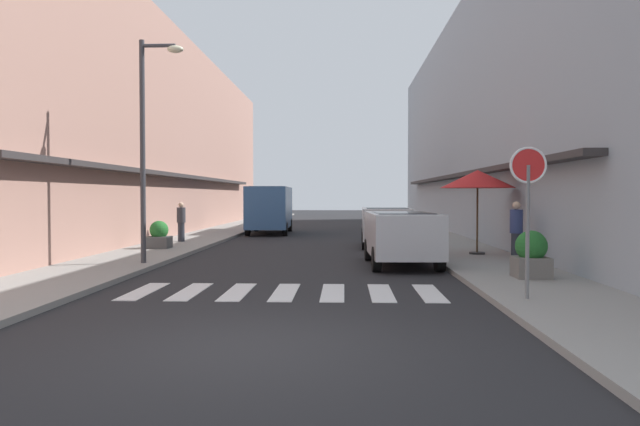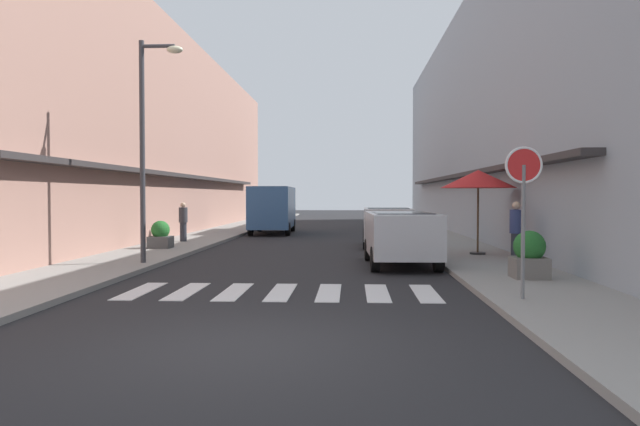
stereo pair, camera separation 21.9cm
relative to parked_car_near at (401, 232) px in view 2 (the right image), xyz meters
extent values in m
plane|color=#232326|center=(-2.74, 9.98, -0.92)|extent=(103.96, 103.96, 0.00)
cube|color=gray|center=(-7.85, 9.98, -0.86)|extent=(2.65, 66.16, 0.12)
cube|color=gray|center=(2.37, 9.98, -0.86)|extent=(2.65, 66.16, 0.12)
cube|color=#A87A6B|center=(-11.67, 11.34, 3.89)|extent=(5.00, 44.53, 9.63)
cube|color=#332D2D|center=(-8.92, 11.34, 1.88)|extent=(0.50, 31.17, 0.16)
cube|color=#939EA8|center=(6.20, 11.34, 4.46)|extent=(5.00, 44.53, 10.77)
cube|color=#332D2D|center=(3.45, 11.34, 1.88)|extent=(0.50, 31.17, 0.16)
cube|color=silver|center=(-5.59, -4.62, -0.91)|extent=(0.45, 2.20, 0.01)
cube|color=silver|center=(-4.64, -4.62, -0.91)|extent=(0.45, 2.20, 0.01)
cube|color=silver|center=(-3.69, -4.62, -0.91)|extent=(0.45, 2.20, 0.01)
cube|color=silver|center=(-2.74, -4.62, -0.91)|extent=(0.45, 2.20, 0.01)
cube|color=silver|center=(-1.79, -4.62, -0.91)|extent=(0.45, 2.20, 0.01)
cube|color=silver|center=(-0.84, -4.62, -0.91)|extent=(0.45, 2.20, 0.01)
cube|color=silver|center=(0.11, -4.62, -0.91)|extent=(0.45, 2.20, 0.01)
cube|color=silver|center=(0.00, 0.04, -0.04)|extent=(1.89, 4.12, 1.13)
cube|color=black|center=(0.00, -0.17, 0.27)|extent=(1.55, 2.33, 0.56)
cylinder|color=black|center=(-0.84, 1.35, -0.60)|extent=(0.24, 0.65, 0.64)
cylinder|color=black|center=(0.75, 1.41, -0.60)|extent=(0.24, 0.65, 0.64)
cylinder|color=black|center=(-0.75, -1.33, -0.60)|extent=(0.24, 0.65, 0.64)
cylinder|color=black|center=(0.84, -1.28, -0.60)|extent=(0.24, 0.65, 0.64)
cube|color=silver|center=(0.00, 6.16, -0.04)|extent=(1.84, 3.98, 1.13)
cube|color=black|center=(0.00, 5.96, 0.27)|extent=(1.52, 2.24, 0.56)
cylinder|color=black|center=(-0.76, 7.48, -0.60)|extent=(0.24, 0.65, 0.64)
cylinder|color=black|center=(0.83, 7.44, -0.60)|extent=(0.24, 0.65, 0.64)
cylinder|color=black|center=(-0.83, 4.88, -0.60)|extent=(0.24, 0.65, 0.64)
cylinder|color=black|center=(0.76, 4.84, -0.60)|extent=(0.24, 0.65, 0.64)
cube|color=#33598C|center=(-5.32, 13.82, 0.41)|extent=(2.11, 5.45, 2.03)
cube|color=black|center=(-5.32, 13.55, 1.17)|extent=(1.73, 3.07, 0.56)
cylinder|color=black|center=(-6.27, 15.57, -0.60)|extent=(0.24, 0.65, 0.64)
cylinder|color=black|center=(-4.48, 15.63, -0.60)|extent=(0.24, 0.65, 0.64)
cylinder|color=black|center=(-6.16, 12.01, -0.60)|extent=(0.24, 0.65, 0.64)
cylinder|color=black|center=(-4.37, 12.06, -0.60)|extent=(0.24, 0.65, 0.64)
cylinder|color=slate|center=(1.64, -5.83, 0.37)|extent=(0.07, 0.07, 2.34)
cylinder|color=red|center=(1.64, -5.83, 1.54)|extent=(0.64, 0.03, 0.64)
torus|color=white|center=(1.64, -5.83, 1.54)|extent=(0.65, 0.05, 0.65)
cylinder|color=#38383D|center=(-6.94, -0.59, 2.17)|extent=(0.14, 0.14, 5.93)
cylinder|color=#38383D|center=(-6.49, -0.59, 4.98)|extent=(0.90, 0.10, 0.10)
ellipsoid|color=beige|center=(-6.04, -0.59, 4.88)|extent=(0.44, 0.28, 0.20)
cylinder|color=#262626|center=(2.53, 2.20, -0.77)|extent=(0.48, 0.48, 0.06)
cylinder|color=#4C3823|center=(2.53, 2.20, 0.36)|extent=(0.06, 0.06, 2.31)
cone|color=red|center=(2.53, 2.20, 1.51)|extent=(2.29, 2.29, 0.55)
cube|color=slate|center=(2.54, -3.12, -0.57)|extent=(0.73, 0.73, 0.45)
sphere|color=#236628|center=(2.54, -3.12, -0.11)|extent=(0.69, 0.69, 0.69)
cube|color=#4C4C4C|center=(-7.91, 3.87, -0.60)|extent=(0.74, 0.74, 0.40)
sphere|color=#236628|center=(-7.91, 3.87, -0.18)|extent=(0.63, 0.63, 0.63)
cylinder|color=#282B33|center=(3.04, -0.19, -0.40)|extent=(0.26, 0.26, 0.80)
cylinder|color=navy|center=(3.04, -0.19, 0.31)|extent=(0.34, 0.34, 0.63)
sphere|color=tan|center=(3.04, -0.19, 0.74)|extent=(0.22, 0.22, 0.22)
cylinder|color=#282B33|center=(-7.96, 6.85, -0.43)|extent=(0.26, 0.26, 0.75)
cylinder|color=#333338|center=(-7.96, 6.85, 0.24)|extent=(0.34, 0.34, 0.59)
sphere|color=tan|center=(-7.96, 6.85, 0.64)|extent=(0.20, 0.20, 0.20)
camera|label=1|loc=(-1.57, -16.47, 1.01)|focal=33.80mm
camera|label=2|loc=(-1.35, -16.46, 1.01)|focal=33.80mm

